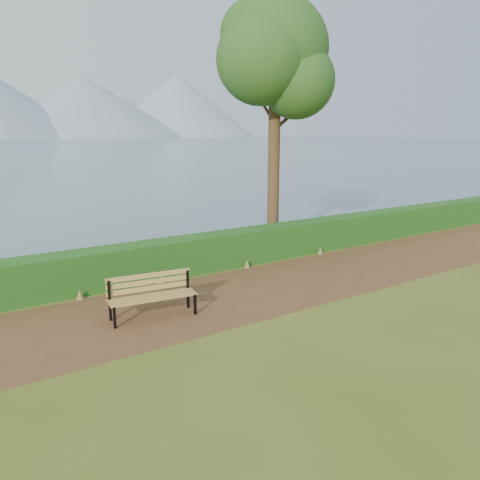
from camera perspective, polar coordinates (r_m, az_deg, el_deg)
ground at (r=11.23m, az=0.03°, el=-7.12°), size 140.00×140.00×0.00m
path at (r=11.47m, az=-0.80°, el=-6.67°), size 40.00×3.40×0.01m
hedge at (r=13.23m, az=-6.22°, el=-1.83°), size 32.00×0.85×1.00m
bench at (r=10.19m, az=-10.73°, el=-6.33°), size 1.89×0.78×0.92m
tree at (r=15.64m, az=4.36°, el=21.44°), size 4.19×3.44×8.31m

